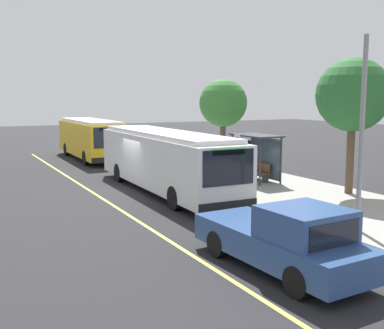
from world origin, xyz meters
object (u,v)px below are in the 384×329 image
(transit_bus_main, at_px, (165,159))
(route_sign_post, at_px, (237,153))
(pickup_truck, at_px, (285,240))
(transit_bus_second, at_px, (90,138))
(pedestrian_commuter, at_px, (205,163))
(waiting_bench, at_px, (258,171))

(transit_bus_main, distance_m, route_sign_post, 3.53)
(transit_bus_main, relative_size, pickup_truck, 2.21)
(transit_bus_main, relative_size, transit_bus_second, 1.19)
(pedestrian_commuter, bearing_deg, transit_bus_main, -68.47)
(waiting_bench, bearing_deg, transit_bus_main, -92.17)
(waiting_bench, bearing_deg, transit_bus_second, -159.86)
(pickup_truck, bearing_deg, waiting_bench, 147.45)
(route_sign_post, bearing_deg, transit_bus_main, -128.32)
(transit_bus_main, xyz_separation_m, route_sign_post, (2.18, 2.76, 0.34))
(transit_bus_second, relative_size, waiting_bench, 6.40)
(route_sign_post, xyz_separation_m, pedestrian_commuter, (-3.31, 0.12, -0.84))
(transit_bus_second, height_order, waiting_bench, transit_bus_second)
(transit_bus_second, xyz_separation_m, waiting_bench, (14.18, 5.20, -0.98))
(waiting_bench, distance_m, pedestrian_commuter, 2.91)
(transit_bus_main, bearing_deg, pickup_truck, -8.24)
(waiting_bench, distance_m, route_sign_post, 3.57)
(transit_bus_second, distance_m, pedestrian_commuter, 13.13)
(transit_bus_second, xyz_separation_m, route_sign_post, (16.16, 2.54, 0.34))
(pickup_truck, xyz_separation_m, waiting_bench, (-11.03, 7.04, -0.22))
(transit_bus_main, bearing_deg, waiting_bench, 87.83)
(transit_bus_main, distance_m, transit_bus_second, 13.98)
(transit_bus_main, bearing_deg, transit_bus_second, 179.12)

